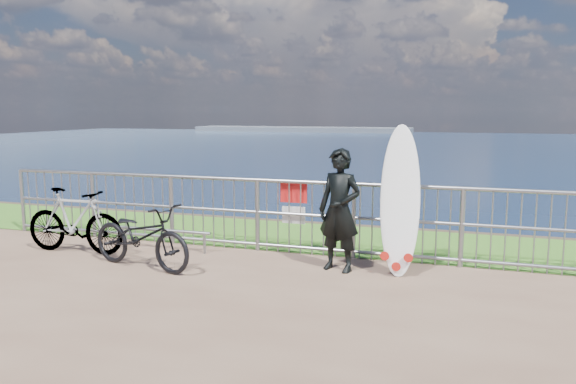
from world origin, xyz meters
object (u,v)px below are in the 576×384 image
(surfer, at_px, (340,210))
(bicycle_far, at_px, (74,221))
(surfboard, at_px, (400,206))
(bicycle_near, at_px, (141,236))

(surfer, bearing_deg, bicycle_far, -159.04)
(surfer, relative_size, bicycle_far, 1.00)
(surfboard, distance_m, bicycle_far, 4.84)
(surfer, distance_m, bicycle_near, 2.73)
(surfer, distance_m, bicycle_far, 4.05)
(bicycle_near, bearing_deg, surfboard, -63.43)
(surfer, xyz_separation_m, surfboard, (0.79, 0.10, 0.09))
(surfboard, bearing_deg, bicycle_near, -166.25)
(surfer, bearing_deg, bicycle_near, -148.06)
(surfboard, relative_size, bicycle_far, 1.20)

